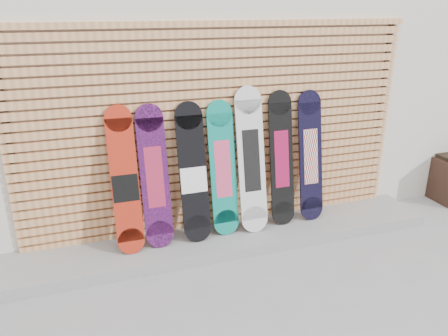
# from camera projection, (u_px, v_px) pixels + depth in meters

# --- Properties ---
(ground) EXTENTS (80.00, 80.00, 0.00)m
(ground) POSITION_uv_depth(u_px,v_px,m) (266.00, 274.00, 4.20)
(ground) COLOR gray
(ground) RESTS_ON ground
(building) EXTENTS (12.00, 5.00, 3.60)m
(building) POSITION_uv_depth(u_px,v_px,m) (209.00, 48.00, 6.82)
(building) COLOR beige
(building) RESTS_ON ground
(concrete_step) EXTENTS (4.60, 0.70, 0.12)m
(concrete_step) POSITION_uv_depth(u_px,v_px,m) (228.00, 238.00, 4.74)
(concrete_step) COLOR gray
(concrete_step) RESTS_ON ground
(slat_wall) EXTENTS (4.26, 0.08, 2.29)m
(slat_wall) POSITION_uv_depth(u_px,v_px,m) (220.00, 129.00, 4.59)
(slat_wall) COLOR tan
(slat_wall) RESTS_ON ground
(snowboard_0) EXTENTS (0.26, 0.37, 1.44)m
(snowboard_0) POSITION_uv_depth(u_px,v_px,m) (125.00, 182.00, 4.23)
(snowboard_0) COLOR #B02612
(snowboard_0) RESTS_ON concrete_step
(snowboard_1) EXTENTS (0.28, 0.34, 1.43)m
(snowboard_1) POSITION_uv_depth(u_px,v_px,m) (155.00, 177.00, 4.33)
(snowboard_1) COLOR black
(snowboard_1) RESTS_ON concrete_step
(snowboard_2) EXTENTS (0.29, 0.35, 1.42)m
(snowboard_2) POSITION_uv_depth(u_px,v_px,m) (193.00, 174.00, 4.44)
(snowboard_2) COLOR black
(snowboard_2) RESTS_ON concrete_step
(snowboard_3) EXTENTS (0.28, 0.30, 1.41)m
(snowboard_3) POSITION_uv_depth(u_px,v_px,m) (223.00, 169.00, 4.56)
(snowboard_3) COLOR #0D7F6E
(snowboard_3) RESTS_ON concrete_step
(snowboard_4) EXTENTS (0.30, 0.35, 1.54)m
(snowboard_4) POSITION_uv_depth(u_px,v_px,m) (251.00, 161.00, 4.61)
(snowboard_4) COLOR silver
(snowboard_4) RESTS_ON concrete_step
(snowboard_5) EXTENTS (0.27, 0.29, 1.47)m
(snowboard_5) POSITION_uv_depth(u_px,v_px,m) (281.00, 159.00, 4.76)
(snowboard_5) COLOR black
(snowboard_5) RESTS_ON concrete_step
(snowboard_6) EXTENTS (0.28, 0.29, 1.45)m
(snowboard_6) POSITION_uv_depth(u_px,v_px,m) (310.00, 157.00, 4.87)
(snowboard_6) COLOR black
(snowboard_6) RESTS_ON concrete_step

